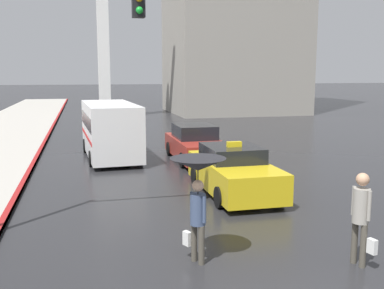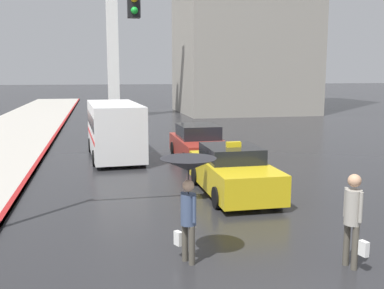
{
  "view_description": "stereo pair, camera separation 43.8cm",
  "coord_description": "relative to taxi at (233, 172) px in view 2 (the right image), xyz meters",
  "views": [
    {
      "loc": [
        -2.89,
        -5.12,
        3.62
      ],
      "look_at": [
        0.45,
        8.51,
        1.4
      ],
      "focal_mm": 42.0,
      "sensor_mm": 36.0,
      "label": 1
    },
    {
      "loc": [
        -2.46,
        -5.22,
        3.62
      ],
      "look_at": [
        0.45,
        8.51,
        1.4
      ],
      "focal_mm": 42.0,
      "sensor_mm": 36.0,
      "label": 2
    }
  ],
  "objects": [
    {
      "name": "taxi",
      "position": [
        0.0,
        0.0,
        0.0
      ],
      "size": [
        1.91,
        4.37,
        1.6
      ],
      "rotation": [
        0.0,
        0.0,
        3.14
      ],
      "color": "gold",
      "rests_on": "ground_plane"
    },
    {
      "name": "sedan_red",
      "position": [
        0.18,
        5.43,
        -0.0
      ],
      "size": [
        1.91,
        4.47,
        1.48
      ],
      "rotation": [
        0.0,
        0.0,
        3.14
      ],
      "color": "#A52D23",
      "rests_on": "ground_plane"
    },
    {
      "name": "ambulance_van",
      "position": [
        -3.26,
        6.85,
        0.63
      ],
      "size": [
        2.34,
        5.77,
        2.36
      ],
      "rotation": [
        0.0,
        0.0,
        3.2
      ],
      "color": "white",
      "rests_on": "ground_plane"
    },
    {
      "name": "pedestrian_with_umbrella",
      "position": [
        -2.34,
        -4.69,
        1.0
      ],
      "size": [
        1.06,
        1.06,
        2.06
      ],
      "rotation": [
        0.0,
        0.0,
        2.0
      ],
      "color": "#4C473D",
      "rests_on": "ground_plane"
    },
    {
      "name": "pedestrian_man",
      "position": [
        0.62,
        -5.55,
        0.37
      ],
      "size": [
        0.36,
        0.59,
        1.8
      ],
      "rotation": [
        0.0,
        0.0,
        -1.37
      ],
      "color": "#4C473D",
      "rests_on": "ground_plane"
    },
    {
      "name": "traffic_light",
      "position": [
        -5.23,
        -2.23,
        3.47
      ],
      "size": [
        3.84,
        0.38,
        5.97
      ],
      "color": "black",
      "rests_on": "ground_plane"
    },
    {
      "name": "monument_cross",
      "position": [
        -2.58,
        24.34,
        8.66
      ],
      "size": [
        7.24,
        0.9,
        16.46
      ],
      "color": "white",
      "rests_on": "ground_plane"
    }
  ]
}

